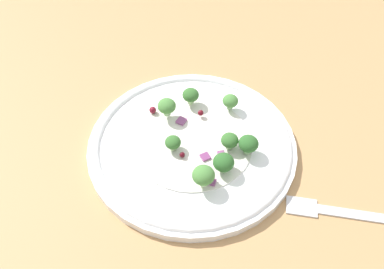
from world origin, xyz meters
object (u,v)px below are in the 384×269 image
(plate, at_px, (192,144))
(broccoli_floret_0, at_px, (226,162))
(fork, at_px, (357,214))
(broccoli_floret_1, at_px, (173,143))
(broccoli_floret_2, at_px, (191,95))

(plate, bearing_deg, broccoli_floret_0, -170.97)
(plate, xyz_separation_m, fork, (-0.19, -0.11, -0.01))
(plate, height_order, broccoli_floret_0, broccoli_floret_0)
(broccoli_floret_0, bearing_deg, plate, 9.03)
(broccoli_floret_1, bearing_deg, plate, -93.63)
(plate, relative_size, fork, 1.83)
(broccoli_floret_0, bearing_deg, fork, -143.30)
(plate, distance_m, broccoli_floret_0, 0.06)
(plate, relative_size, broccoli_floret_0, 10.38)
(plate, xyz_separation_m, broccoli_floret_2, (0.06, -0.04, 0.02))
(plate, height_order, broccoli_floret_2, broccoli_floret_2)
(fork, bearing_deg, broccoli_floret_2, 15.75)
(plate, relative_size, broccoli_floret_1, 13.26)
(broccoli_floret_2, bearing_deg, broccoli_floret_0, 167.50)
(broccoli_floret_1, xyz_separation_m, fork, (-0.19, -0.13, -0.02))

